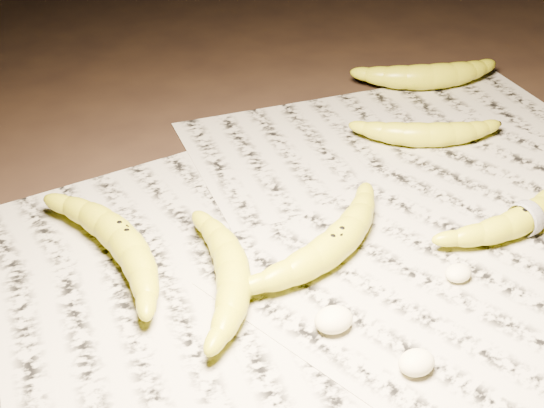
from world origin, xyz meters
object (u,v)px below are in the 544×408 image
banana_left_a (123,238)px  banana_center (335,242)px  banana_upper_b (430,74)px  banana_taped (526,216)px  banana_left_b (233,270)px  banana_upper_a (428,132)px

banana_left_a → banana_center: same height
banana_upper_b → banana_taped: bearing=-91.8°
banana_taped → banana_upper_b: (0.15, 0.36, 0.00)m
banana_center → banana_upper_b: banana_upper_b is taller
banana_left_b → banana_upper_a: size_ratio=1.08×
banana_taped → banana_upper_a: size_ratio=1.15×
banana_center → banana_taped: size_ratio=1.03×
banana_left_b → banana_upper_b: 0.56m
banana_upper_a → banana_upper_b: banana_upper_b is taller
banana_upper_b → banana_left_a: bearing=-141.9°
banana_left_b → banana_upper_a: banana_left_b is taller
banana_left_a → banana_upper_b: size_ratio=1.11×
banana_center → banana_upper_b: (0.37, 0.30, 0.00)m
banana_upper_a → banana_upper_b: size_ratio=0.89×
banana_upper_a → banana_upper_b: (0.12, 0.14, 0.00)m
banana_left_b → banana_upper_b: size_ratio=0.96×
banana_left_b → banana_taped: 0.35m
banana_left_b → banana_taped: size_ratio=0.94×
banana_center → banana_taped: 0.23m
banana_upper_a → banana_left_b: bearing=-130.6°
banana_upper_a → banana_center: bearing=-120.3°
banana_center → banana_left_a: bearing=125.7°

